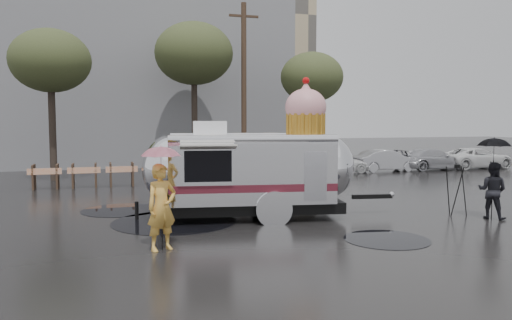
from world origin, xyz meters
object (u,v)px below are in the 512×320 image
object	(u,v)px
person_left	(162,207)
tripod	(457,185)
airstream_trailer	(253,167)
person_right	(492,191)

from	to	relation	value
person_left	tripod	size ratio (longest dim) A/B	1.23
airstream_trailer	person_right	size ratio (longest dim) A/B	4.70
person_right	tripod	xyz separation A→B (m)	(-0.62, 0.74, 0.09)
airstream_trailer	tripod	size ratio (longest dim) A/B	5.01
tripod	airstream_trailer	bearing A→B (deg)	168.60
person_left	airstream_trailer	bearing A→B (deg)	22.53
tripod	person_left	bearing A→B (deg)	-166.96
person_left	person_right	world-z (taller)	person_left
airstream_trailer	tripod	bearing A→B (deg)	-5.82
airstream_trailer	tripod	xyz separation A→B (m)	(5.78, -1.54, -0.55)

